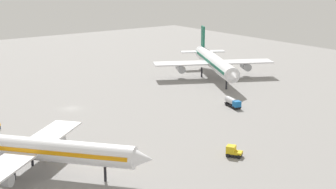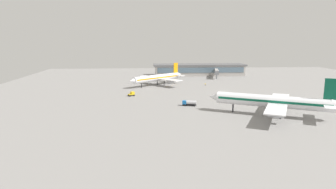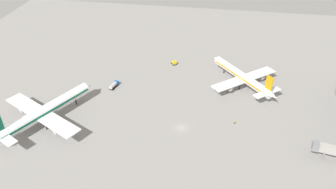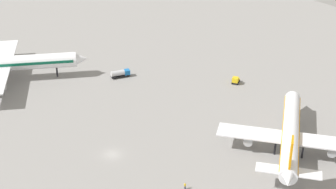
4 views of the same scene
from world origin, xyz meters
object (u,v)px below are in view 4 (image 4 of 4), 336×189
Objects in this scene: fuel_truck at (120,73)px; ground_crew_worker at (185,186)px; airplane_taxiing at (5,64)px; baggage_tug at (236,80)px; airplane_at_gate at (290,134)px.

fuel_truck is 3.94× the size of ground_crew_worker.
baggage_tug is (58.44, -46.34, -4.68)m from airplane_taxiing.
airplane_at_gate reaches higher than baggage_tug.
airplane_at_gate is 0.78× the size of airplane_taxiing.
airplane_at_gate is 22.67× the size of ground_crew_worker.
airplane_taxiing is at bearing 161.27° from fuel_truck.
fuel_truck is at bearing -40.85° from ground_crew_worker.
ground_crew_worker is at bearing 133.75° from airplane_at_gate.
airplane_taxiing is 29.09× the size of ground_crew_worker.
airplane_taxiing reaches higher than airplane_at_gate.
airplane_taxiing is 12.97× the size of baggage_tug.
airplane_taxiing reaches higher than fuel_truck.
airplane_taxiing is 74.73m from baggage_tug.
airplane_at_gate reaches higher than ground_crew_worker.
airplane_at_gate is 93.18m from airplane_taxiing.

